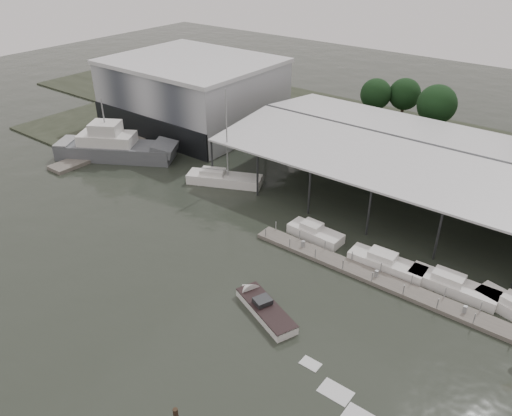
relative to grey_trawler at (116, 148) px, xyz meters
The scene contains 13 objects.
ground 30.17m from the grey_trawler, 26.02° to the right, with size 200.00×200.00×0.00m, color #262B23.
land_strip_far 39.54m from the grey_trawler, 46.75° to the left, with size 140.00×30.00×0.30m.
land_strip_west 21.23m from the grey_trawler, 127.60° to the left, with size 20.00×40.00×0.30m.
storage_warehouse 17.16m from the grey_trawler, 93.16° to the left, with size 24.50×20.50×10.50m.
covered_boat_shed 46.71m from the grey_trawler, 18.54° to the left, with size 58.24×24.00×6.96m.
trawler_dock 3.30m from the grey_trawler, 165.03° to the left, with size 3.00×18.00×0.50m.
floating_dock 42.22m from the grey_trawler, ahead, with size 28.00×2.00×1.40m.
grey_trawler is the anchor object (origin of this frame).
white_sailboat 17.32m from the grey_trawler, 10.41° to the left, with size 9.61×6.28×12.38m.
speedboat_underway 37.56m from the grey_trawler, 20.11° to the right, with size 17.62×8.30×2.00m.
moored_cruiser_0 32.86m from the grey_trawler, ahead, with size 5.97×2.44×1.70m.
moored_cruiser_1 41.04m from the grey_trawler, ahead, with size 7.35×2.49×1.70m.
moored_cruiser_2 47.13m from the grey_trawler, ahead, with size 7.76×2.29×1.70m.
Camera 1 is at (27.69, -25.82, 28.54)m, focal length 35.00 mm.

